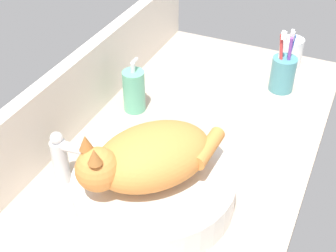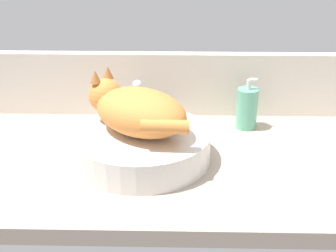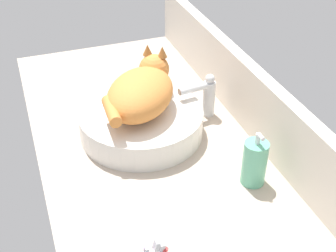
{
  "view_description": "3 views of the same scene",
  "coord_description": "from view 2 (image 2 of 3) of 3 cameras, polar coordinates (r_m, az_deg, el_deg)",
  "views": [
    {
      "loc": [
        -72.68,
        -33.37,
        75.16
      ],
      "look_at": [
        4.49,
        1.72,
        10.12
      ],
      "focal_mm": 50.0,
      "sensor_mm": 36.0,
      "label": 1
    },
    {
      "loc": [
        -0.48,
        -105.74,
        57.37
      ],
      "look_at": [
        -2.87,
        -1.85,
        9.61
      ],
      "focal_mm": 50.0,
      "sensor_mm": 36.0,
      "label": 2
    },
    {
      "loc": [
        95.24,
        -30.45,
        78.28
      ],
      "look_at": [
        2.42,
        2.72,
        9.16
      ],
      "focal_mm": 50.0,
      "sensor_mm": 36.0,
      "label": 3
    }
  ],
  "objects": [
    {
      "name": "sink_basin",
      "position": [
        1.18,
        -3.0,
        -2.43
      ],
      "size": [
        34.63,
        34.63,
        7.49
      ],
      "primitive_type": "cylinder",
      "color": "silver",
      "rests_on": "ground_plane"
    },
    {
      "name": "cat",
      "position": [
        1.15,
        -3.65,
        1.99
      ],
      "size": [
        30.2,
        28.58,
        14.0
      ],
      "color": "orange",
      "rests_on": "sink_basin"
    },
    {
      "name": "faucet",
      "position": [
        1.35,
        -3.5,
        2.93
      ],
      "size": [
        4.12,
        11.86,
        13.6
      ],
      "color": "silver",
      "rests_on": "ground_plane"
    },
    {
      "name": "ground_plane",
      "position": [
        1.21,
        1.38,
        -4.64
      ],
      "size": [
        138.65,
        61.38,
        4.0
      ],
      "primitive_type": "cube",
      "color": "#B2A08E"
    },
    {
      "name": "soap_dispenser",
      "position": [
        1.36,
        9.8,
        2.16
      ],
      "size": [
        6.01,
        6.01,
        15.13
      ],
      "color": "#60B793",
      "rests_on": "ground_plane"
    },
    {
      "name": "backsplash_panel",
      "position": [
        1.43,
        1.44,
        5.14
      ],
      "size": [
        138.65,
        3.6,
        19.23
      ],
      "primitive_type": "cube",
      "color": "silver",
      "rests_on": "ground_plane"
    }
  ]
}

